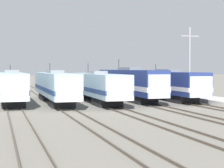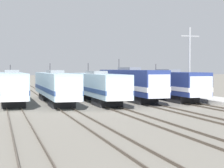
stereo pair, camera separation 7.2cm
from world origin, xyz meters
TOP-DOWN VIEW (x-y plane):
  - ground_plane at (0.00, 0.00)m, footprint 400.00×400.00m
  - rail_pair_far_left at (-10.08, 0.00)m, footprint 1.50×120.00m
  - rail_pair_center_left at (-5.04, 0.00)m, footprint 1.51×120.00m
  - rail_pair_center at (0.00, 0.00)m, footprint 1.51×120.00m
  - rail_pair_center_right at (5.04, 0.00)m, footprint 1.51×120.00m
  - rail_pair_far_right at (10.08, 0.00)m, footprint 1.50×120.00m
  - locomotive_far_left at (-10.08, 9.52)m, footprint 2.96×18.69m
  - locomotive_center_left at (-5.04, 8.33)m, footprint 2.88×19.51m
  - locomotive_center at (0.00, 7.72)m, footprint 3.03×19.27m
  - locomotive_center_right at (5.04, 9.71)m, footprint 2.82×19.71m
  - locomotive_far_right at (10.08, 8.47)m, footprint 3.08×17.61m
  - catenary_tower_right at (12.82, 7.97)m, footprint 2.69×0.28m

SIDE VIEW (x-z plane):
  - ground_plane at x=0.00m, z-range 0.00..0.00m
  - rail_pair_far_left at x=-10.08m, z-range 0.00..0.15m
  - rail_pair_center_left at x=-5.04m, z-range 0.00..0.15m
  - rail_pair_center at x=0.00m, z-range 0.00..0.15m
  - rail_pair_center_right at x=5.04m, z-range 0.00..0.15m
  - rail_pair_far_right at x=10.08m, z-range 0.00..0.15m
  - locomotive_center at x=0.00m, z-range -0.44..4.49m
  - locomotive_center_left at x=-5.04m, z-range -0.38..4.51m
  - locomotive_far_left at x=-10.08m, z-range -0.27..4.43m
  - locomotive_far_right at x=10.08m, z-range -0.31..4.53m
  - locomotive_center_right at x=5.04m, z-range -0.55..5.02m
  - catenary_tower_right at x=12.82m, z-range 0.30..9.96m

